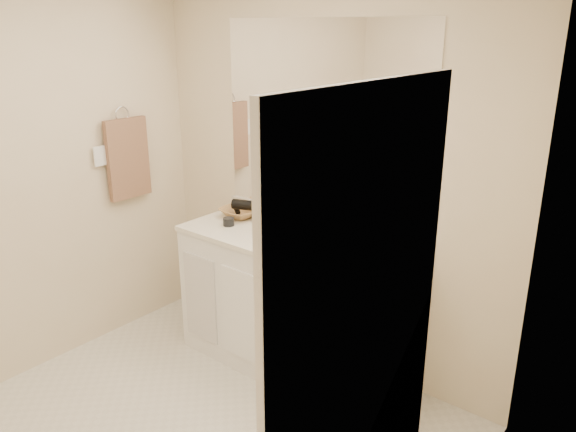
# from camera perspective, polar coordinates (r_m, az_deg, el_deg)

# --- Properties ---
(wall_back) EXTENTS (2.60, 0.02, 2.40)m
(wall_back) POSITION_cam_1_polar(r_m,az_deg,el_deg) (3.51, 3.35, 3.65)
(wall_back) COLOR beige
(wall_back) RESTS_ON floor
(wall_left) EXTENTS (0.02, 2.60, 2.40)m
(wall_left) POSITION_cam_1_polar(r_m,az_deg,el_deg) (3.69, -26.10, 2.51)
(wall_left) COLOR beige
(wall_left) RESTS_ON floor
(wall_right) EXTENTS (0.02, 2.60, 2.40)m
(wall_right) POSITION_cam_1_polar(r_m,az_deg,el_deg) (1.85, 12.65, -11.49)
(wall_right) COLOR beige
(wall_right) RESTS_ON floor
(vanity_cabinet) EXTENTS (1.50, 0.55, 0.85)m
(vanity_cabinet) POSITION_cam_1_polar(r_m,az_deg,el_deg) (3.59, 0.51, -9.27)
(vanity_cabinet) COLOR white
(vanity_cabinet) RESTS_ON floor
(countertop) EXTENTS (1.52, 0.57, 0.03)m
(countertop) POSITION_cam_1_polar(r_m,az_deg,el_deg) (3.41, 0.53, -2.73)
(countertop) COLOR white
(countertop) RESTS_ON vanity_cabinet
(backsplash) EXTENTS (1.52, 0.03, 0.08)m
(backsplash) POSITION_cam_1_polar(r_m,az_deg,el_deg) (3.58, 3.12, -0.72)
(backsplash) COLOR silver
(backsplash) RESTS_ON countertop
(sink_basin) EXTENTS (0.37, 0.37, 0.02)m
(sink_basin) POSITION_cam_1_polar(r_m,az_deg,el_deg) (3.39, 0.32, -2.78)
(sink_basin) COLOR beige
(sink_basin) RESTS_ON countertop
(faucet) EXTENTS (0.02, 0.02, 0.11)m
(faucet) POSITION_cam_1_polar(r_m,az_deg,el_deg) (3.50, 2.16, -0.92)
(faucet) COLOR silver
(faucet) RESTS_ON countertop
(mirror) EXTENTS (1.48, 0.01, 1.20)m
(mirror) POSITION_cam_1_polar(r_m,az_deg,el_deg) (3.43, 3.40, 9.45)
(mirror) COLOR white
(mirror) RESTS_ON wall_back
(blue_mug) EXTENTS (0.08, 0.08, 0.10)m
(blue_mug) POSITION_cam_1_polar(r_m,az_deg,el_deg) (3.54, -0.31, -0.74)
(blue_mug) COLOR navy
(blue_mug) RESTS_ON countertop
(tan_cup) EXTENTS (0.09, 0.09, 0.10)m
(tan_cup) POSITION_cam_1_polar(r_m,az_deg,el_deg) (3.41, 3.98, -1.61)
(tan_cup) COLOR beige
(tan_cup) RESTS_ON countertop
(toothbrush) EXTENTS (0.02, 0.04, 0.21)m
(toothbrush) POSITION_cam_1_polar(r_m,az_deg,el_deg) (3.37, 4.16, -0.05)
(toothbrush) COLOR #E43C85
(toothbrush) RESTS_ON tan_cup
(mouthwash_bottle) EXTENTS (0.07, 0.07, 0.16)m
(mouthwash_bottle) POSITION_cam_1_polar(r_m,az_deg,el_deg) (3.17, 7.26, -2.67)
(mouthwash_bottle) COLOR #0E7CAA
(mouthwash_bottle) RESTS_ON countertop
(clear_pump_bottle) EXTENTS (0.08, 0.08, 0.19)m
(clear_pump_bottle) POSITION_cam_1_polar(r_m,az_deg,el_deg) (3.17, 9.84, -2.58)
(clear_pump_bottle) COLOR silver
(clear_pump_bottle) RESTS_ON countertop
(soap_dish) EXTENTS (0.09, 0.07, 0.01)m
(soap_dish) POSITION_cam_1_polar(r_m,az_deg,el_deg) (3.12, 5.63, -4.50)
(soap_dish) COLOR silver
(soap_dish) RESTS_ON countertop
(green_soap) EXTENTS (0.09, 0.07, 0.03)m
(green_soap) POSITION_cam_1_polar(r_m,az_deg,el_deg) (3.12, 5.64, -4.17)
(green_soap) COLOR #80DE36
(green_soap) RESTS_ON soap_dish
(orange_comb) EXTENTS (0.11, 0.03, 0.00)m
(orange_comb) POSITION_cam_1_polar(r_m,az_deg,el_deg) (3.19, -0.00, -3.95)
(orange_comb) COLOR yellow
(orange_comb) RESTS_ON countertop
(dark_jar) EXTENTS (0.09, 0.09, 0.05)m
(dark_jar) POSITION_cam_1_polar(r_m,az_deg,el_deg) (3.66, -6.05, -0.59)
(dark_jar) COLOR black
(dark_jar) RESTS_ON countertop
(extra_white_bottle) EXTENTS (0.05, 0.05, 0.14)m
(extra_white_bottle) POSITION_cam_1_polar(r_m,az_deg,el_deg) (3.59, -2.29, -0.13)
(extra_white_bottle) COLOR silver
(extra_white_bottle) RESTS_ON countertop
(soap_bottle_white) EXTENTS (0.11, 0.11, 0.22)m
(soap_bottle_white) POSITION_cam_1_polar(r_m,az_deg,el_deg) (3.64, -0.01, 0.76)
(soap_bottle_white) COLOR white
(soap_bottle_white) RESTS_ON countertop
(soap_bottle_cream) EXTENTS (0.08, 0.08, 0.16)m
(soap_bottle_cream) POSITION_cam_1_polar(r_m,az_deg,el_deg) (3.71, -2.54, 0.67)
(soap_bottle_cream) COLOR beige
(soap_bottle_cream) RESTS_ON countertop
(soap_bottle_yellow) EXTENTS (0.14, 0.14, 0.15)m
(soap_bottle_yellow) POSITION_cam_1_polar(r_m,az_deg,el_deg) (3.77, -2.52, 0.84)
(soap_bottle_yellow) COLOR tan
(soap_bottle_yellow) RESTS_ON countertop
(wicker_basket) EXTENTS (0.27, 0.27, 0.06)m
(wicker_basket) POSITION_cam_1_polar(r_m,az_deg,el_deg) (3.82, -4.84, 0.38)
(wicker_basket) COLOR #9E703F
(wicker_basket) RESTS_ON countertop
(hair_dryer) EXTENTS (0.15, 0.11, 0.07)m
(hair_dryer) POSITION_cam_1_polar(r_m,az_deg,el_deg) (3.79, -4.64, 1.15)
(hair_dryer) COLOR black
(hair_dryer) RESTS_ON wicker_basket
(towel_ring) EXTENTS (0.01, 0.11, 0.11)m
(towel_ring) POSITION_cam_1_polar(r_m,az_deg,el_deg) (3.97, -16.51, 9.87)
(towel_ring) COLOR silver
(towel_ring) RESTS_ON wall_left
(hand_towel) EXTENTS (0.04, 0.32, 0.55)m
(hand_towel) POSITION_cam_1_polar(r_m,az_deg,el_deg) (4.01, -15.95, 5.63)
(hand_towel) COLOR brown
(hand_towel) RESTS_ON towel_ring
(switch_plate) EXTENTS (0.01, 0.08, 0.13)m
(switch_plate) POSITION_cam_1_polar(r_m,az_deg,el_deg) (3.91, -18.58, 5.80)
(switch_plate) COLOR white
(switch_plate) RESTS_ON wall_left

